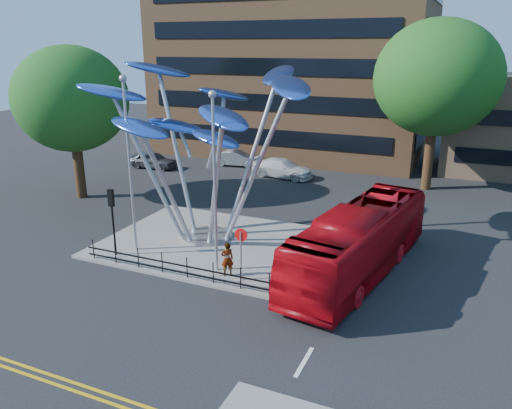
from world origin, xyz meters
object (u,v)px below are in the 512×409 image
at_px(parked_car_left, 153,160).
at_px(parked_car_mid, 237,158).
at_px(no_entry_sign_island, 241,245).
at_px(traffic_light_island, 112,208).
at_px(pedestrian, 227,259).
at_px(leaf_sculpture, 203,114).
at_px(street_lamp_left, 129,150).
at_px(tree_left, 71,99).
at_px(tree_right, 437,78).
at_px(red_bus, 359,241).
at_px(parked_car_right, 283,168).
at_px(street_lamp_right, 214,168).

bearing_deg(parked_car_left, parked_car_mid, -63.16).
bearing_deg(parked_car_mid, no_entry_sign_island, -162.14).
relative_size(traffic_light_island, pedestrian, 2.13).
distance_m(leaf_sculpture, street_lamp_left, 4.28).
xyz_separation_m(tree_left, parked_car_left, (-0.43, 9.29, -6.08)).
bearing_deg(tree_right, traffic_light_island, -123.69).
bearing_deg(parked_car_mid, street_lamp_left, -177.94).
bearing_deg(pedestrian, red_bus, 168.64).
bearing_deg(parked_car_mid, leaf_sculpture, -168.09).
bearing_deg(parked_car_right, parked_car_mid, 74.24).
bearing_deg(tree_left, street_lamp_left, -34.38).
relative_size(tree_left, red_bus, 0.89).
height_order(pedestrian, parked_car_left, pedestrian).
height_order(pedestrian, parked_car_right, pedestrian).
relative_size(tree_left, parked_car_mid, 2.50).
height_order(street_lamp_right, parked_car_mid, street_lamp_right).
bearing_deg(tree_right, parked_car_right, -174.15).
height_order(tree_right, pedestrian, tree_right).
xyz_separation_m(tree_left, street_lamp_right, (14.50, -7.00, -1.70)).
bearing_deg(street_lamp_left, tree_right, 55.95).
bearing_deg(pedestrian, tree_left, -65.60).
bearing_deg(tree_left, tree_right, 28.61).
xyz_separation_m(parked_car_left, parked_car_mid, (6.33, 3.68, -0.04)).
height_order(traffic_light_island, no_entry_sign_island, traffic_light_island).
distance_m(traffic_light_island, parked_car_mid, 20.79).
relative_size(street_lamp_left, street_lamp_right, 1.06).
bearing_deg(red_bus, leaf_sculpture, -177.59).
relative_size(no_entry_sign_island, red_bus, 0.21).
bearing_deg(traffic_light_island, leaf_sculpture, 54.96).
xyz_separation_m(parked_car_left, parked_car_right, (11.43, 1.59, 0.02)).
distance_m(street_lamp_right, parked_car_right, 18.73).
distance_m(tree_left, street_lamp_right, 16.19).
relative_size(street_lamp_right, parked_car_mid, 2.01).
bearing_deg(no_entry_sign_island, parked_car_mid, 116.30).
xyz_separation_m(traffic_light_island, parked_car_right, (2.00, 18.37, -1.88)).
bearing_deg(street_lamp_left, leaf_sculpture, 52.60).
height_order(tree_left, street_lamp_right, tree_left).
bearing_deg(street_lamp_right, tree_right, 68.46).
relative_size(street_lamp_left, pedestrian, 5.46).
height_order(tree_left, red_bus, tree_left).
height_order(parked_car_mid, parked_car_right, parked_car_right).
distance_m(red_bus, parked_car_right, 18.07).
bearing_deg(pedestrian, traffic_light_island, -38.31).
relative_size(red_bus, parked_car_mid, 2.80).
height_order(tree_left, leaf_sculpture, tree_left).
distance_m(tree_right, no_entry_sign_island, 21.31).
distance_m(street_lamp_left, street_lamp_right, 5.03).
height_order(street_lamp_right, traffic_light_island, street_lamp_right).
bearing_deg(street_lamp_left, parked_car_left, 122.17).
bearing_deg(parked_car_left, tree_right, -86.44).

